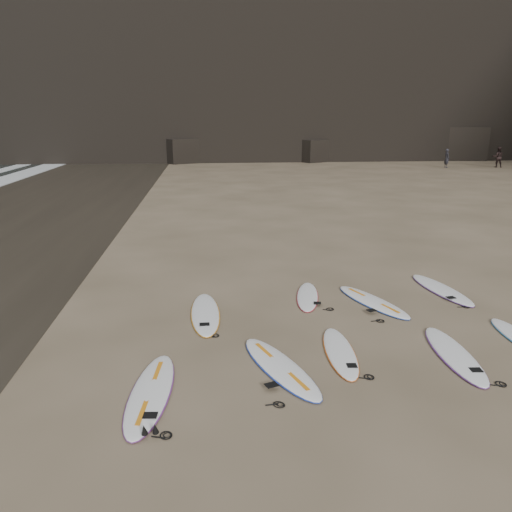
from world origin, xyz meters
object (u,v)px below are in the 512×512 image
at_px(surfboard_2, 340,352).
at_px(surfboard_5, 205,313).
at_px(surfboard_0, 151,392).
at_px(surfboard_3, 454,354).
at_px(surfboard_6, 307,296).
at_px(surfboard_7, 373,301).
at_px(person_a, 447,158).
at_px(person_b, 498,157).
at_px(surfboard_8, 441,289).
at_px(surfboard_1, 280,367).

relative_size(surfboard_2, surfboard_5, 0.85).
height_order(surfboard_0, surfboard_5, same).
xyz_separation_m(surfboard_3, surfboard_5, (-4.96, 2.67, 0.00)).
distance_m(surfboard_6, surfboard_7, 1.69).
relative_size(surfboard_6, person_a, 1.28).
distance_m(surfboard_2, surfboard_3, 2.28).
xyz_separation_m(surfboard_2, person_b, (25.20, 36.68, 0.92)).
height_order(surfboard_3, surfboard_5, surfboard_5).
distance_m(surfboard_0, surfboard_8, 8.76).
relative_size(surfboard_1, person_b, 1.43).
bearing_deg(surfboard_5, surfboard_6, 18.01).
distance_m(surfboard_1, person_b, 45.68).
xyz_separation_m(surfboard_5, surfboard_6, (2.71, 0.95, -0.01)).
bearing_deg(surfboard_0, surfboard_7, 42.01).
xyz_separation_m(surfboard_1, surfboard_5, (-1.41, 2.85, 0.00)).
height_order(surfboard_0, surfboard_2, surfboard_0).
relative_size(surfboard_5, person_a, 1.57).
height_order(surfboard_0, person_b, person_b).
distance_m(surfboard_1, surfboard_6, 4.01).
bearing_deg(surfboard_3, person_b, 61.98).
height_order(surfboard_7, person_b, person_b).
height_order(surfboard_1, person_b, person_b).
distance_m(surfboard_1, surfboard_8, 6.43).
bearing_deg(surfboard_6, surfboard_3, -46.14).
relative_size(surfboard_3, person_a, 1.50).
bearing_deg(surfboard_3, surfboard_8, 71.66).
relative_size(surfboard_0, surfboard_1, 1.00).
distance_m(surfboard_6, surfboard_8, 3.79).
bearing_deg(person_a, surfboard_6, 145.04).
xyz_separation_m(surfboard_0, surfboard_7, (5.25, 3.90, -0.00)).
xyz_separation_m(surfboard_2, person_a, (20.23, 36.90, 0.84)).
relative_size(surfboard_3, surfboard_6, 1.17).
bearing_deg(surfboard_5, surfboard_8, 8.25).
distance_m(surfboard_5, surfboard_7, 4.32).
distance_m(surfboard_0, surfboard_2, 3.85).
bearing_deg(surfboard_3, surfboard_5, 155.46).
xyz_separation_m(surfboard_2, surfboard_8, (3.78, 3.42, 0.01)).
height_order(surfboard_2, surfboard_7, surfboard_7).
xyz_separation_m(surfboard_1, surfboard_8, (5.08, 3.93, -0.00)).
relative_size(surfboard_1, surfboard_2, 1.17).
distance_m(surfboard_2, surfboard_6, 3.28).
bearing_deg(surfboard_8, surfboard_3, -119.99).
height_order(surfboard_7, surfboard_8, surfboard_8).
bearing_deg(surfboard_7, surfboard_6, 139.42).
xyz_separation_m(surfboard_1, surfboard_6, (1.30, 3.79, -0.01)).
height_order(surfboard_5, person_a, person_a).
height_order(surfboard_5, surfboard_7, surfboard_5).
bearing_deg(surfboard_1, surfboard_7, 28.06).
bearing_deg(surfboard_5, surfboard_1, -64.91).
bearing_deg(surfboard_0, person_a, 63.34).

